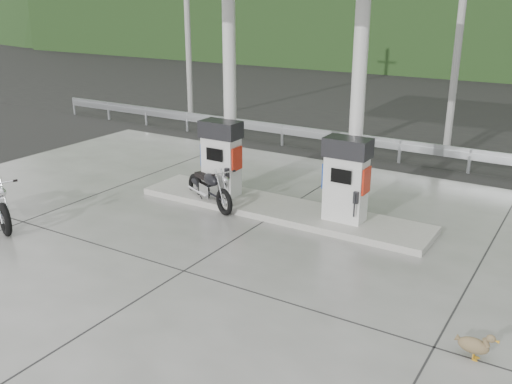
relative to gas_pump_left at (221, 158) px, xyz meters
The scene contains 14 objects.
ground 3.16m from the gas_pump_left, 57.38° to the right, with size 160.00×160.00×0.00m, color black.
forecourt_apron 3.15m from the gas_pump_left, 57.38° to the right, with size 18.00×14.00×0.02m, color slate.
pump_island 1.87m from the gas_pump_left, ahead, with size 7.00×1.40×0.15m, color gray.
gas_pump_left is the anchor object (origin of this frame).
gas_pump_right 3.20m from the gas_pump_left, ahead, with size 0.95×0.55×1.80m, color silver, non-canonical shape.
canopy_column_left 1.65m from the gas_pump_left, 90.00° to the left, with size 0.30×0.30×5.00m, color white.
canopy_column_right 3.60m from the gas_pump_left, ahead, with size 0.30×0.30×5.00m, color white.
guardrail 5.74m from the gas_pump_left, 73.78° to the left, with size 26.00×0.16×1.42m, color #929699, non-canonical shape.
road 9.20m from the gas_pump_left, 79.92° to the left, with size 60.00×7.00×0.01m, color black.
utility_pole_a 9.93m from the gas_pump_left, 132.44° to the left, with size 0.22×0.22×8.00m, color gray.
utility_pole_b 8.40m from the gas_pump_left, 62.78° to the left, with size 0.22×0.22×8.00m, color gray.
tree_band 27.61m from the gas_pump_left, 86.67° to the left, with size 80.00×6.00×6.00m, color black.
motorcycle_right 0.79m from the gas_pump_left, 90.21° to the right, with size 1.86×0.59×0.88m, color black, non-canonical shape.
duck 7.51m from the gas_pump_left, 27.67° to the right, with size 0.52×0.14×0.37m, color brown, non-canonical shape.
Camera 1 is at (5.98, -8.19, 4.73)m, focal length 40.00 mm.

